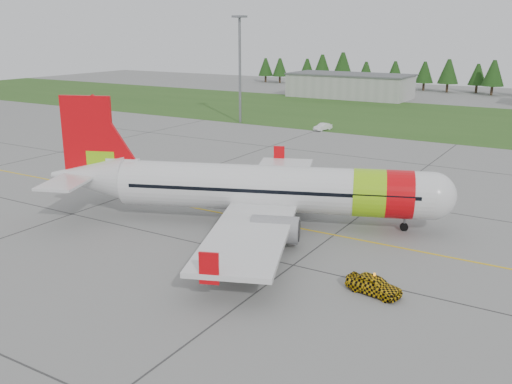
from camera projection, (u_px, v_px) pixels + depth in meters
The scene contains 9 objects.
ground at pixel (192, 242), 49.75m from camera, with size 320.00×320.00×0.00m, color gray.
aircraft at pixel (262, 189), 53.69m from camera, with size 37.29×35.43×11.81m.
follow_me_car at pixel (375, 267), 39.43m from camera, with size 1.62×1.37×4.03m, color yellow.
service_van at pixel (323, 120), 104.15m from camera, with size 1.38×1.30×3.94m, color silver.
grass_strip at pixel (434, 119), 117.29m from camera, with size 320.00×50.00×0.03m, color #30561E.
taxi_guideline at pixel (241, 217), 56.34m from camera, with size 120.00×0.25×0.02m, color gold.
hangar_west at pixel (350, 86), 154.41m from camera, with size 32.00×14.00×6.00m, color #A8A8A3.
floodlight_mast at pixel (240, 71), 110.65m from camera, with size 0.50×0.50×20.00m, color slate.
treeline at pixel (486, 76), 162.05m from camera, with size 160.00×8.00×10.00m, color #1C3F14, non-canonical shape.
Camera 1 is at (28.88, -37.05, 17.85)m, focal length 40.00 mm.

